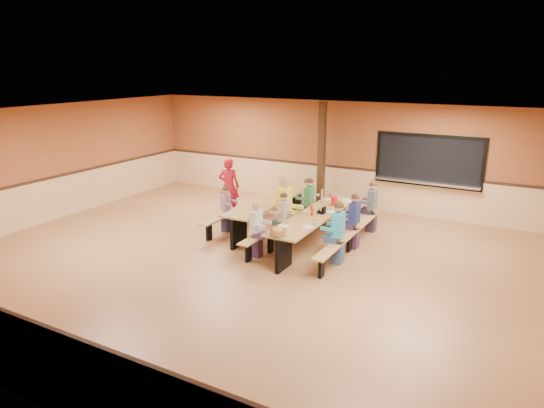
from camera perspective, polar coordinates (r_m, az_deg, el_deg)
The scene contains 23 objects.
ground at distance 10.23m, azimuth -3.13°, elevation -6.77°, with size 12.00×12.00×0.00m, color brown.
room_envelope at distance 9.98m, azimuth -3.19°, elevation -3.12°, with size 12.04×10.04×3.02m.
kitchen_pass_through at distance 13.40m, azimuth 17.91°, elevation 4.63°, with size 2.78×0.28×1.38m.
structural_post at distance 13.67m, azimuth 5.84°, elevation 5.58°, with size 0.18×0.18×3.00m, color #301E10.
cafeteria_table_main at distance 10.98m, azimuth 5.10°, elevation -2.26°, with size 1.91×3.70×0.74m.
cafeteria_table_second at distance 12.18m, azimuth -0.04°, elevation -0.35°, with size 1.91×3.70×0.74m.
seated_child_white_left at distance 10.28m, azimuth -1.88°, elevation -3.05°, with size 0.37×0.30×1.20m, color silver, non-canonical shape.
seated_adult_yellow at distance 11.30m, azimuth 1.41°, elevation -0.51°, with size 0.50×0.41×1.49m, color yellow, non-canonical shape.
seated_child_grey_left at distance 12.46m, azimuth 4.13°, elevation 0.27°, with size 0.35×0.29×1.17m, color silver, non-canonical shape.
seated_child_teal_right at distance 10.02m, azimuth 7.77°, elevation -3.44°, with size 0.41×0.34×1.29m, color teal, non-canonical shape.
seated_child_navy_right at distance 10.91m, azimuth 9.65°, elevation -2.04°, with size 0.38×0.31×1.23m, color navy, non-canonical shape.
seated_child_char_right at distance 12.08m, azimuth 11.67°, elevation -0.36°, with size 0.38×0.31×1.24m, color #4A5054, non-canonical shape.
seated_child_purple_sec at distance 11.90m, azimuth -5.46°, elevation -0.66°, with size 0.32×0.26×1.11m, color gray, non-canonical shape.
seated_child_green_sec at distance 12.20m, azimuth 4.41°, elevation 0.08°, with size 0.38×0.31×1.23m, color #357D47, non-canonical shape.
seated_child_tan_sec at distance 11.00m, azimuth 1.39°, elevation -1.78°, with size 0.36×0.30×1.19m, color tan, non-canonical shape.
standing_woman at distance 13.22m, azimuth -5.09°, elevation 2.10°, with size 0.58×0.38×1.58m, color #A51223.
punch_pitcher at distance 11.59m, azimuth 7.34°, elevation 0.33°, with size 0.16×0.16×0.22m, color red.
chip_bowl at distance 9.52m, azimuth 0.68°, elevation -3.28°, with size 0.32×0.32×0.15m, color orange, non-canonical shape.
napkin_dispenser at distance 11.01m, azimuth 6.04°, elevation -0.72°, with size 0.10×0.14×0.13m, color black.
condiment_mustard at distance 10.82m, azimuth 4.35°, elevation -0.86°, with size 0.06×0.06×0.17m, color yellow.
condiment_ketchup at distance 10.76m, azimuth 4.72°, elevation -0.96°, with size 0.06×0.06×0.17m, color #B2140F.
table_paddle at distance 10.95m, azimuth 5.86°, elevation -0.41°, with size 0.16×0.16×0.56m.
place_settings at distance 10.90m, azimuth 5.14°, elevation -0.91°, with size 0.65×3.30×0.11m, color beige, non-canonical shape.
Camera 1 is at (5.01, -7.99, 3.96)m, focal length 32.00 mm.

